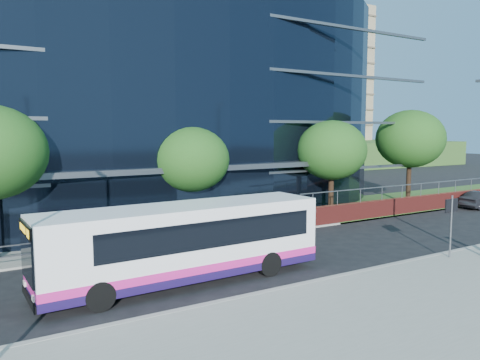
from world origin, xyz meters
TOP-DOWN VIEW (x-y plane):
  - ground at (0.00, 0.00)m, footprint 200.00×200.00m
  - pavement_near at (0.00, -5.00)m, footprint 80.00×8.00m
  - kerb at (0.00, -1.00)m, footprint 80.00×0.25m
  - yellow_line_outer at (0.00, -0.80)m, footprint 80.00×0.08m
  - yellow_line_inner at (0.00, -0.65)m, footprint 80.00×0.08m
  - far_forecourt at (-6.00, 11.00)m, footprint 50.00×8.00m
  - grass_verge at (24.00, 11.00)m, footprint 36.00×8.00m
  - glass_office at (-4.00, 20.85)m, footprint 44.00×23.10m
  - retaining_wall at (20.00, 7.30)m, footprint 34.00×0.40m
  - guard_railings at (-8.00, 7.00)m, footprint 24.00×0.05m
  - apartment_block at (32.00, 57.21)m, footprint 60.00×42.00m
  - street_sign at (4.50, -1.59)m, footprint 0.85×0.09m
  - tree_far_b at (-3.00, 9.50)m, footprint 4.29×4.29m
  - tree_far_c at (7.00, 9.00)m, footprint 4.62×4.62m
  - tree_far_d at (16.00, 10.00)m, footprint 5.28×5.28m
  - tree_dist_e at (24.00, 40.00)m, footprint 4.62×4.62m
  - tree_dist_f at (40.00, 42.00)m, footprint 4.29×4.29m
  - city_bus at (-6.88, 1.79)m, footprint 11.17×2.84m

SIDE VIEW (x-z plane):
  - ground at x=0.00m, z-range 0.00..0.00m
  - yellow_line_outer at x=0.00m, z-range 0.00..0.01m
  - yellow_line_inner at x=0.00m, z-range 0.00..0.01m
  - far_forecourt at x=-6.00m, z-range 0.00..0.10m
  - grass_verge at x=24.00m, z-range 0.00..0.12m
  - pavement_near at x=0.00m, z-range 0.00..0.15m
  - kerb at x=0.00m, z-range 0.00..0.16m
  - retaining_wall at x=20.00m, z-range -0.44..1.67m
  - guard_railings at x=-8.00m, z-range 0.27..1.37m
  - city_bus at x=-6.88m, z-range 0.09..3.09m
  - street_sign at x=4.50m, z-range 0.75..3.55m
  - tree_far_b at x=-3.00m, z-range 1.19..7.23m
  - tree_dist_f at x=40.00m, z-range 1.19..7.23m
  - tree_far_c at x=7.00m, z-range 1.28..7.79m
  - tree_dist_e at x=24.00m, z-range 1.28..7.79m
  - tree_far_d at x=16.00m, z-range 1.47..8.91m
  - glass_office at x=-4.00m, z-range 0.00..16.00m
  - apartment_block at x=32.00m, z-range -3.89..26.11m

